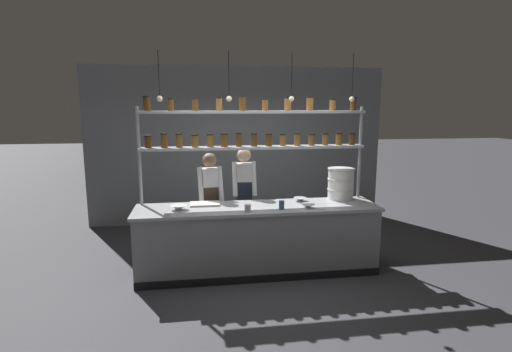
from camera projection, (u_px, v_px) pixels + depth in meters
name	position (u px, v px, depth m)	size (l,w,h in m)	color
ground_plane	(258.00, 271.00, 5.51)	(40.00, 40.00, 0.00)	#3D3D42
back_wall	(238.00, 146.00, 7.69)	(5.66, 0.12, 2.97)	gray
prep_counter	(258.00, 239.00, 5.43)	(3.26, 0.76, 0.92)	gray
spice_shelf_unit	(254.00, 133.00, 5.50)	(3.15, 0.28, 2.38)	#ADAFB5
chef_left	(210.00, 199.00, 5.85)	(0.38, 0.30, 1.58)	black
chef_center	(244.00, 193.00, 6.08)	(0.36, 0.29, 1.62)	black
container_stack	(341.00, 184.00, 5.75)	(0.39, 0.39, 0.45)	white
cutting_board	(205.00, 204.00, 5.44)	(0.40, 0.26, 0.02)	silver
prep_bowl_near_left	(308.00, 206.00, 5.27)	(0.19, 0.19, 0.05)	white
prep_bowl_center_front	(300.00, 199.00, 5.64)	(0.18, 0.18, 0.05)	#B2B7BC
prep_bowl_center_back	(179.00, 208.00, 5.17)	(0.22, 0.22, 0.06)	silver
serving_cup_front	(248.00, 208.00, 5.06)	(0.08, 0.08, 0.10)	#B2B7BC
serving_cup_by_board	(282.00, 205.00, 5.21)	(0.07, 0.07, 0.11)	#334C70
pendant_light_row	(260.00, 97.00, 5.10)	(2.56, 0.07, 0.62)	black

